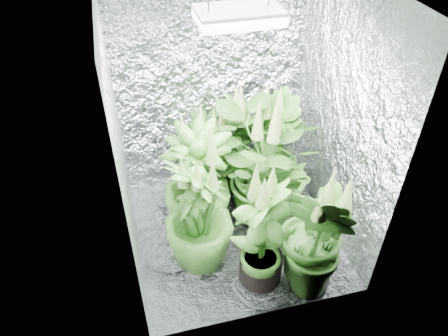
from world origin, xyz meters
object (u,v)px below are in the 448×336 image
plant_a (212,152)px  plant_f (263,237)px  plant_d (198,217)px  circulation_fan (277,163)px  plant_e (266,172)px  grow_lamp (239,16)px  plant_c (270,152)px  plant_h (197,184)px  plant_g (316,238)px  plant_b (241,145)px

plant_a → plant_f: bearing=-83.6°
plant_d → circulation_fan: size_ratio=2.60×
plant_e → circulation_fan: 0.69m
grow_lamp → plant_d: bearing=-146.9°
plant_a → grow_lamp: bearing=-83.1°
plant_e → plant_c: bearing=65.3°
plant_e → plant_h: 0.57m
plant_g → circulation_fan: (0.19, 1.25, -0.33)m
grow_lamp → plant_g: 1.53m
plant_c → plant_g: plant_c is taller
plant_c → plant_b: bearing=134.5°
plant_e → circulation_fan: plant_e is taller
plant_g → circulation_fan: 1.30m
plant_h → plant_e: bearing=-1.9°
plant_b → plant_h: (-0.49, -0.44, 0.02)m
plant_d → plant_f: (0.39, -0.30, 0.00)m
plant_e → plant_b: bearing=99.6°
plant_d → plant_h: (0.05, 0.34, 0.02)m
plant_a → plant_c: bearing=-21.0°
plant_d → plant_f: plant_f is taller
plant_f → circulation_fan: bearing=64.9°
grow_lamp → plant_a: bearing=96.9°
circulation_fan → grow_lamp: bearing=-156.7°
plant_b → plant_f: size_ratio=0.99×
circulation_fan → plant_b: bearing=164.8°
plant_d → plant_e: (0.62, 0.32, 0.05)m
plant_c → plant_h: (-0.68, -0.24, -0.01)m
plant_c → plant_f: (-0.35, -0.88, -0.03)m
plant_h → circulation_fan: size_ratio=2.76×
plant_b → circulation_fan: plant_b is taller
plant_d → plant_e: size_ratio=0.92×
plant_a → plant_f: size_ratio=0.92×
plant_b → plant_e: bearing=-80.4°
plant_g → circulation_fan: plant_g is taller
plant_a → plant_e: bearing=-51.4°
plant_b → plant_h: bearing=-137.9°
plant_d → circulation_fan: 1.27m
plant_a → plant_g: 1.26m
plant_d → plant_f: 0.49m
plant_a → plant_f: plant_f is taller
grow_lamp → plant_f: grow_lamp is taller
plant_b → plant_h: size_ratio=0.97×
plant_b → plant_d: bearing=-124.9°
plant_f → plant_h: (-0.33, 0.64, 0.02)m
plant_g → plant_h: plant_g is taller
grow_lamp → plant_d: grow_lamp is taller
plant_a → plant_f: 1.07m
grow_lamp → plant_b: grow_lamp is taller
plant_a → plant_e: (0.35, -0.44, 0.06)m
plant_c → plant_g: 1.00m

